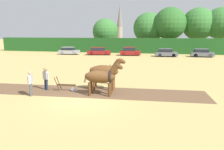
% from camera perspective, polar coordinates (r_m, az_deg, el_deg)
% --- Properties ---
extents(ground_plane, '(240.00, 240.00, 0.00)m').
position_cam_1_polar(ground_plane, '(14.09, -7.13, -6.37)').
color(ground_plane, tan).
extents(plowed_furrow_strip, '(21.07, 4.42, 0.01)m').
position_cam_1_polar(plowed_furrow_strip, '(16.50, -13.37, -4.00)').
color(plowed_furrow_strip, brown).
rests_on(plowed_furrow_strip, ground).
extents(hedgerow, '(64.26, 1.38, 3.13)m').
position_cam_1_polar(hedgerow, '(46.58, 6.97, 7.63)').
color(hedgerow, '#1E511E').
rests_on(hedgerow, ground).
extents(tree_far_left, '(6.14, 6.14, 7.60)m').
position_cam_1_polar(tree_far_left, '(53.71, -1.75, 11.29)').
color(tree_far_left, '#423323').
rests_on(tree_far_left, ground).
extents(tree_left, '(7.03, 7.03, 8.84)m').
position_cam_1_polar(tree_left, '(52.35, 9.49, 12.03)').
color(tree_left, '#423323').
rests_on(tree_left, ground).
extents(tree_center_left, '(7.02, 7.02, 9.72)m').
position_cam_1_polar(tree_center_left, '(50.65, 14.91, 12.87)').
color(tree_center_left, '#4C3823').
rests_on(tree_center_left, ground).
extents(tree_center, '(7.14, 7.14, 9.70)m').
position_cam_1_polar(tree_center, '(53.13, 21.66, 12.28)').
color(tree_center, brown).
rests_on(tree_center, ground).
extents(tree_center_right, '(6.85, 6.85, 9.65)m').
position_cam_1_polar(tree_center_right, '(53.77, 26.61, 11.98)').
color(tree_center_right, brown).
rests_on(tree_center_right, ground).
extents(church_spire, '(2.33, 2.33, 15.13)m').
position_cam_1_polar(church_spire, '(88.48, 2.06, 13.34)').
color(church_spire, gray).
rests_on(church_spire, ground).
extents(draft_horse_lead_left, '(2.75, 1.03, 2.28)m').
position_cam_1_polar(draft_horse_lead_left, '(14.63, -2.75, -0.45)').
color(draft_horse_lead_left, '#513319').
rests_on(draft_horse_lead_left, ground).
extents(draft_horse_lead_right, '(2.83, 1.06, 2.47)m').
position_cam_1_polar(draft_horse_lead_right, '(15.94, -1.75, 1.01)').
color(draft_horse_lead_right, brown).
rests_on(draft_horse_lead_right, ground).
extents(plow, '(1.67, 0.49, 1.13)m').
position_cam_1_polar(plow, '(16.21, -11.42, -3.03)').
color(plow, '#4C331E').
rests_on(plow, ground).
extents(farmer_at_plow, '(0.59, 0.42, 1.66)m').
position_cam_1_polar(farmer_at_plow, '(16.82, -16.92, -0.52)').
color(farmer_at_plow, '#28334C').
rests_on(farmer_at_plow, ground).
extents(farmer_beside_team, '(0.41, 0.61, 1.63)m').
position_cam_1_polar(farmer_beside_team, '(17.90, -0.31, 0.55)').
color(farmer_beside_team, '#4C4C4C').
rests_on(farmer_beside_team, ground).
extents(farmer_onlooker_left, '(0.34, 0.65, 1.70)m').
position_cam_1_polar(farmer_onlooker_left, '(15.54, -20.56, -1.59)').
color(farmer_onlooker_left, '#4C4C4C').
rests_on(farmer_onlooker_left, ground).
extents(parked_car_far_left, '(4.06, 2.05, 1.46)m').
position_cam_1_polar(parked_car_far_left, '(44.16, -11.19, 6.21)').
color(parked_car_far_left, '#9E9EA8').
rests_on(parked_car_far_left, ground).
extents(parked_car_left, '(4.71, 2.59, 1.48)m').
position_cam_1_polar(parked_car_left, '(42.33, -3.49, 6.21)').
color(parked_car_left, maroon).
rests_on(parked_car_left, ground).
extents(parked_car_center_left, '(4.05, 2.35, 1.59)m').
position_cam_1_polar(parked_car_center_left, '(41.27, 4.65, 6.14)').
color(parked_car_center_left, maroon).
rests_on(parked_car_center_left, ground).
extents(parked_car_center, '(4.00, 2.13, 1.45)m').
position_cam_1_polar(parked_car_center, '(40.37, 13.89, 5.67)').
color(parked_car_center, '#565B66').
rests_on(parked_car_center, ground).
extents(parked_car_center_right, '(3.84, 1.87, 1.45)m').
position_cam_1_polar(parked_car_center_right, '(41.76, 22.39, 5.34)').
color(parked_car_center_right, '#565B66').
rests_on(parked_car_center_right, ground).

